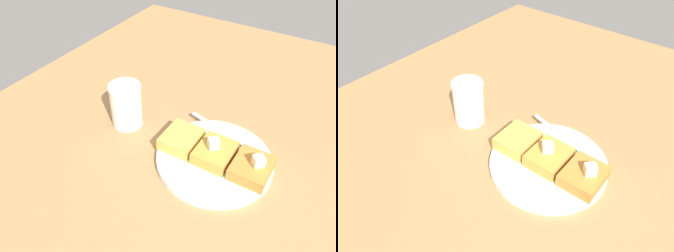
{
  "view_description": "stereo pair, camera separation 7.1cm",
  "coord_description": "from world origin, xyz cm",
  "views": [
    {
      "loc": [
        -14.23,
        51.71,
        52.6
      ],
      "look_at": [
        13.98,
        5.6,
        6.41
      ],
      "focal_mm": 35.0,
      "sensor_mm": 36.0,
      "label": 1
    },
    {
      "loc": [
        -20.04,
        47.62,
        52.6
      ],
      "look_at": [
        13.98,
        5.6,
        6.41
      ],
      "focal_mm": 35.0,
      "sensor_mm": 36.0,
      "label": 2
    }
  ],
  "objects": [
    {
      "name": "butter_pat_primary",
      "position": [
        -6.52,
        6.06,
        7.11
      ],
      "size": [
        2.88,
        2.87,
        2.14
      ],
      "primitive_type": "cube",
      "rotation": [
        0.0,
        0.0,
        0.74
      ],
      "color": "beige",
      "rests_on": "toast_slice_left"
    },
    {
      "name": "syrup_jar",
      "position": [
        25.6,
        5.11,
        6.68
      ],
      "size": [
        7.43,
        7.43,
        10.64
      ],
      "color": "#542611",
      "rests_on": "table_surface"
    },
    {
      "name": "plate",
      "position": [
        2.35,
        6.1,
        2.74
      ],
      "size": [
        24.28,
        24.28,
        1.44
      ],
      "color": "white",
      "rests_on": "table_surface"
    },
    {
      "name": "toast_slice_left",
      "position": [
        -5.61,
        6.13,
        4.69
      ],
      "size": [
        7.32,
        8.65,
        2.7
      ],
      "primitive_type": "cube",
      "rotation": [
        0.0,
        0.0,
        -0.0
      ],
      "color": "#B4702E",
      "rests_on": "plate"
    },
    {
      "name": "fork",
      "position": [
        4.3,
        -2.07,
        3.52
      ],
      "size": [
        15.79,
        5.74,
        0.36
      ],
      "color": "silver",
      "rests_on": "plate"
    },
    {
      "name": "toast_slice_right",
      "position": [
        10.31,
        6.06,
        4.69
      ],
      "size": [
        7.32,
        8.65,
        2.7
      ],
      "primitive_type": "cube",
      "rotation": [
        0.0,
        0.0,
        -0.0
      ],
      "color": "gold",
      "rests_on": "plate"
    },
    {
      "name": "toast_slice_middle",
      "position": [
        2.35,
        6.1,
        4.69
      ],
      "size": [
        7.32,
        8.65,
        2.7
      ],
      "primitive_type": "cube",
      "rotation": [
        0.0,
        0.0,
        -0.0
      ],
      "color": "#BB8333",
      "rests_on": "plate"
    },
    {
      "name": "table_surface",
      "position": [
        0.0,
        0.0,
        0.95
      ],
      "size": [
        126.66,
        126.66,
        1.91
      ],
      "primitive_type": "cube",
      "color": "olive",
      "rests_on": "ground"
    },
    {
      "name": "butter_pat_secondary",
      "position": [
        2.89,
        6.11,
        7.11
      ],
      "size": [
        2.88,
        2.86,
        2.14
      ],
      "primitive_type": "cube",
      "rotation": [
        0.0,
        0.0,
        0.73
      ],
      "color": "#F5F1C5",
      "rests_on": "toast_slice_middle"
    }
  ]
}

